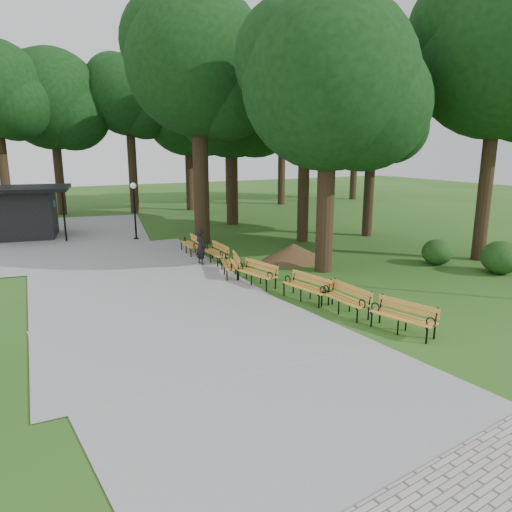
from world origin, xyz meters
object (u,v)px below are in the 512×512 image
lawn_tree_4 (231,97)px  lawn_tree_5 (373,113)px  dirt_mound (294,252)px  lawn_tree_0 (329,83)px  lamp_post (134,199)px  person (201,247)px  bench_3 (256,274)px  bench_5 (215,253)px  bench_4 (230,265)px  bench_0 (403,318)px  bench_6 (191,245)px  lawn_tree_2 (198,64)px  bench_1 (344,299)px  kiosk (21,213)px  bench_2 (306,288)px  lawn_tree_3 (500,55)px  lawn_tree_1 (305,108)px

lawn_tree_4 → lawn_tree_5: bearing=-54.7°
dirt_mound → lawn_tree_0: size_ratio=0.23×
lamp_post → person: bearing=-80.6°
bench_3 → lawn_tree_0: (3.39, 0.51, 6.88)m
bench_5 → bench_3: bearing=0.3°
bench_3 → lawn_tree_5: (10.20, 5.78, 6.28)m
bench_4 → bench_5: 2.22m
bench_0 → bench_3: (-1.43, 5.89, 0.00)m
bench_3 → bench_5: same height
bench_6 → lawn_tree_5: size_ratio=0.20×
lamp_post → lawn_tree_0: bearing=-62.9°
dirt_mound → lawn_tree_4: 12.96m
bench_6 → lawn_tree_0: lawn_tree_0 is taller
bench_3 → bench_6: bearing=170.3°
lawn_tree_2 → lawn_tree_4: 6.43m
lamp_post → bench_4: size_ratio=1.63×
lamp_post → bench_6: (1.45, -4.66, -1.79)m
dirt_mound → bench_4: bench_4 is taller
person → bench_5: size_ratio=0.83×
lawn_tree_2 → bench_1: bearing=-90.2°
bench_6 → lawn_tree_4: bearing=146.2°
dirt_mound → bench_1: bearing=-109.2°
lamp_post → bench_3: bearing=-80.4°
kiosk → lawn_tree_2: size_ratio=0.36×
bench_6 → lawn_tree_5: bearing=92.8°
lawn_tree_0 → bench_1: bearing=-118.4°
bench_0 → bench_6: 12.04m
person → bench_5: person is taller
kiosk → bench_4: kiosk is taller
bench_2 → bench_6: 8.40m
person → bench_2: (1.31, -6.16, -0.34)m
bench_0 → bench_2: 3.66m
bench_0 → lawn_tree_2: lawn_tree_2 is taller
bench_3 → bench_6: 6.03m
lawn_tree_3 → lamp_post: bearing=136.8°
lamp_post → bench_1: size_ratio=1.63×
bench_0 → bench_3: bearing=176.9°
kiosk → bench_4: bearing=-50.7°
bench_3 → bench_6: (-0.35, 6.02, 0.00)m
bench_2 → bench_3: bearing=-175.9°
bench_3 → lawn_tree_2: (1.06, 8.06, 8.41)m
kiosk → bench_6: 10.69m
kiosk → lawn_tree_4: size_ratio=0.39×
bench_6 → lawn_tree_4: 11.60m
bench_2 → bench_5: (-0.66, 6.16, 0.00)m
bench_2 → bench_1: bearing=1.6°
lawn_tree_0 → person: bearing=140.6°
person → bench_1: bearing=-179.2°
bench_2 → lawn_tree_1: size_ratio=0.20×
lamp_post → dirt_mound: size_ratio=1.23×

